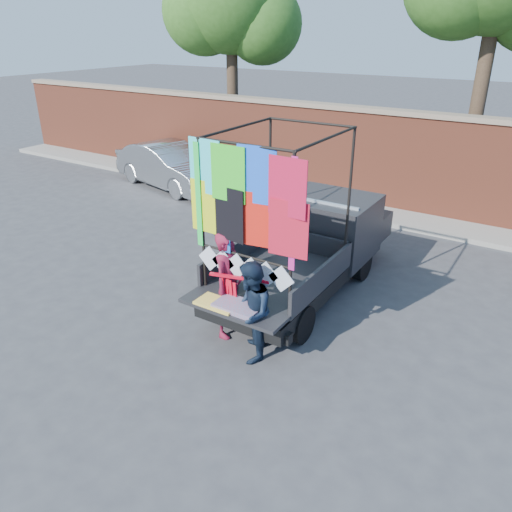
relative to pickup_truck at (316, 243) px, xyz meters
The scene contains 9 objects.
ground 2.36m from the pickup_truck, 79.56° to the right, with size 90.00×90.00×0.00m, color #38383A.
brick_wall 4.86m from the pickup_truck, 85.21° to the left, with size 30.00×0.45×2.61m.
curb 4.20m from the pickup_truck, 84.40° to the left, with size 30.00×1.20×0.12m, color gray.
tree_left 9.53m from the pickup_truck, 135.69° to the left, with size 4.20×3.30×7.05m.
pickup_truck is the anchor object (origin of this frame).
sedan 7.26m from the pickup_truck, 153.68° to the left, with size 1.39×3.99×1.32m, color #ACB0B3.
woman 2.39m from the pickup_truck, 98.01° to the right, with size 0.64×0.42×1.76m, color maroon.
man 2.74m from the pickup_truck, 83.65° to the right, with size 0.75×0.59×1.55m, color #152235.
streamer_bundle 2.57m from the pickup_truck, 92.59° to the right, with size 0.90×0.29×0.63m.
Camera 1 is at (3.28, -5.68, 4.52)m, focal length 35.00 mm.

